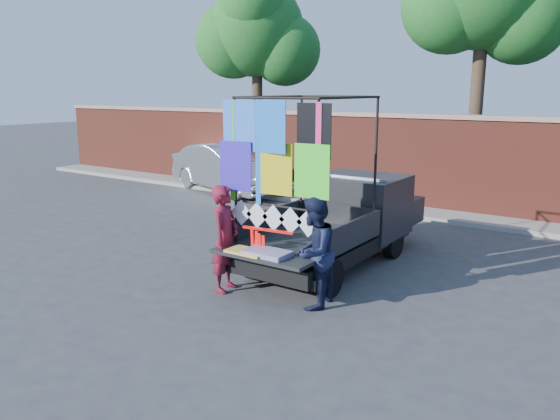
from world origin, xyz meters
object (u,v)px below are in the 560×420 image
Objects in this scene: sedan at (229,168)px; man at (314,253)px; pickup_truck at (347,219)px; woman at (225,239)px.

man is (7.24, -6.68, 0.08)m from sedan.
sedan is (-6.50, 4.21, -0.02)m from pickup_truck.
pickup_truck is at bearing -30.81° from woman.
man is at bearing -73.33° from pickup_truck.
pickup_truck is at bearing -107.35° from sedan.
man is (0.74, -2.47, 0.07)m from pickup_truck.
pickup_truck is 1.06× the size of sedan.
pickup_truck is 2.84× the size of woman.
woman is 1.56m from man.
pickup_truck reaches higher than man.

